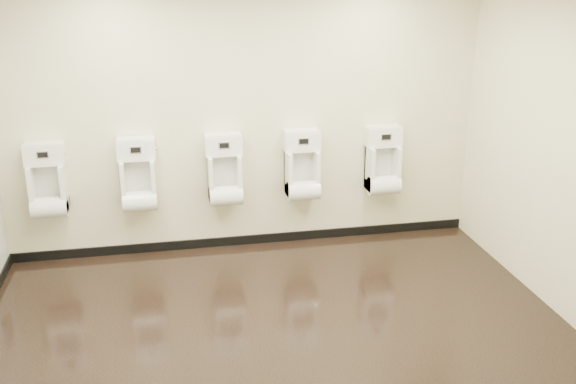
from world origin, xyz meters
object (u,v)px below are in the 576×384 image
at_px(urinal_4, 383,165).
at_px(urinal_2, 225,175).
at_px(urinal_3, 302,170).
at_px(urinal_0, 48,186).
at_px(urinal_1, 138,180).

bearing_deg(urinal_4, urinal_2, 180.00).
bearing_deg(urinal_2, urinal_3, 0.00).
xyz_separation_m(urinal_0, urinal_4, (3.49, 0.00, 0.00)).
bearing_deg(urinal_1, urinal_2, 0.00).
bearing_deg(urinal_3, urinal_2, 180.00).
bearing_deg(urinal_1, urinal_4, 0.00).
distance_m(urinal_0, urinal_4, 3.49).
relative_size(urinal_1, urinal_4, 1.00).
bearing_deg(urinal_4, urinal_3, 180.00).
relative_size(urinal_0, urinal_2, 1.00).
height_order(urinal_2, urinal_3, same).
bearing_deg(urinal_0, urinal_1, 0.00).
height_order(urinal_1, urinal_3, same).
relative_size(urinal_0, urinal_4, 1.00).
xyz_separation_m(urinal_1, urinal_4, (2.61, 0.00, 0.00)).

